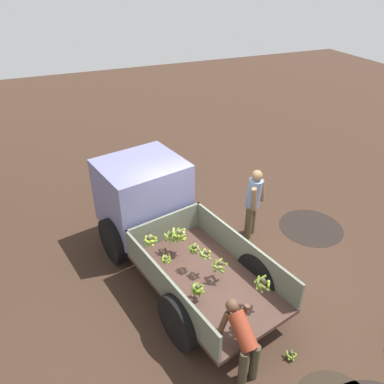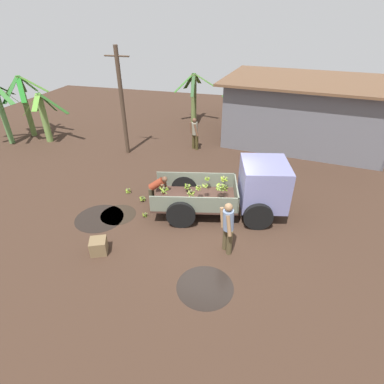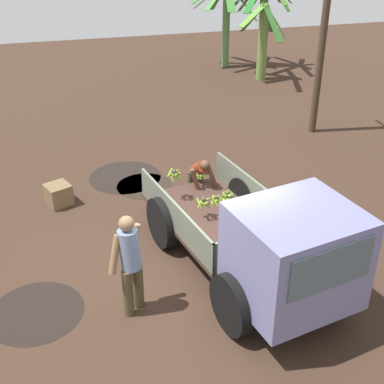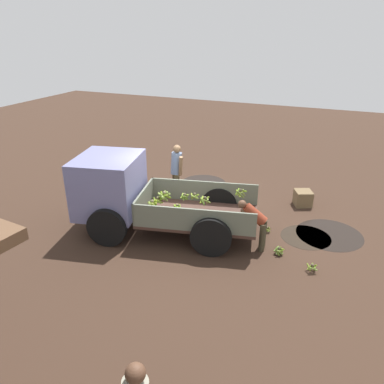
# 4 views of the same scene
# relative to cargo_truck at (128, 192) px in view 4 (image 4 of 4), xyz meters

# --- Properties ---
(ground) EXTENTS (36.00, 36.00, 0.00)m
(ground) POSITION_rel_cargo_truck_xyz_m (-1.13, -0.92, -1.05)
(ground) COLOR #3A271C
(mud_patch_0) EXTENTS (1.70, 1.70, 0.01)m
(mud_patch_0) POSITION_rel_cargo_truck_xyz_m (-4.98, -1.69, -1.05)
(mud_patch_0) COLOR black
(mud_patch_0) RESTS_ON ground
(mud_patch_1) EXTENTS (1.28, 1.28, 0.01)m
(mud_patch_1) POSITION_rel_cargo_truck_xyz_m (-4.43, -1.32, -1.05)
(mud_patch_1) COLOR black
(mud_patch_1) RESTS_ON ground
(mud_patch_2) EXTENTS (1.54, 1.54, 0.01)m
(mud_patch_2) POSITION_rel_cargo_truck_xyz_m (-0.67, -3.74, -1.05)
(mud_patch_2) COLOR black
(mud_patch_2) RESTS_ON ground
(cargo_truck) EXTENTS (4.85, 2.76, 1.99)m
(cargo_truck) POSITION_rel_cargo_truck_xyz_m (0.00, 0.00, 0.00)
(cargo_truck) COLOR #432C24
(cargo_truck) RESTS_ON ground
(person_foreground_visitor) EXTENTS (0.55, 0.62, 1.75)m
(person_foreground_visitor) POSITION_rel_cargo_truck_xyz_m (-0.36, -2.21, -0.08)
(person_foreground_visitor) COLOR #4B4027
(person_foreground_visitor) RESTS_ON ground
(person_worker_loading) EXTENTS (0.73, 0.62, 1.22)m
(person_worker_loading) POSITION_rel_cargo_truck_xyz_m (-3.29, -0.33, -0.33)
(person_worker_loading) COLOR #3E3827
(person_worker_loading) RESTS_ON ground
(banana_bunch_on_ground_0) EXTENTS (0.19, 0.20, 0.16)m
(banana_bunch_on_ground_0) POSITION_rel_cargo_truck_xyz_m (-3.45, -1.19, -0.96)
(banana_bunch_on_ground_0) COLOR brown
(banana_bunch_on_ground_0) RESTS_ON ground
(banana_bunch_on_ground_1) EXTENTS (0.25, 0.24, 0.20)m
(banana_bunch_on_ground_1) POSITION_rel_cargo_truck_xyz_m (-3.93, -0.25, -0.94)
(banana_bunch_on_ground_1) COLOR #3F3929
(banana_bunch_on_ground_1) RESTS_ON ground
(banana_bunch_on_ground_2) EXTENTS (0.26, 0.24, 0.20)m
(banana_bunch_on_ground_2) POSITION_rel_cargo_truck_xyz_m (-4.73, 0.16, -0.94)
(banana_bunch_on_ground_2) COLOR brown
(banana_bunch_on_ground_2) RESTS_ON ground
(wooden_crate_0) EXTENTS (0.64, 0.64, 0.46)m
(wooden_crate_0) POSITION_rel_cargo_truck_xyz_m (-4.08, -3.24, -0.82)
(wooden_crate_0) COLOR brown
(wooden_crate_0) RESTS_ON ground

